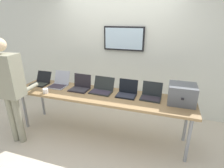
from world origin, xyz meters
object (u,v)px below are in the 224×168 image
object	(u,v)px
equipment_box	(182,94)
laptop_station_4	(127,92)
laptop_station_5	(151,95)
laptop_station_3	(102,89)
person	(8,83)
laptop_station_1	(59,83)
coffee_mug	(45,91)
laptop_station_0	(41,81)
laptop_station_2	(80,86)
workbench	(100,97)

from	to	relation	value
equipment_box	laptop_station_4	xyz separation A→B (m)	(-0.85, 0.02, -0.09)
laptop_station_5	laptop_station_3	bearing A→B (deg)	-179.97
laptop_station_4	laptop_station_5	size ratio (longest dim) A/B	0.99
equipment_box	person	distance (m)	2.66
laptop_station_1	coffee_mug	bearing A→B (deg)	-94.50
laptop_station_1	person	world-z (taller)	person
laptop_station_5	coffee_mug	xyz separation A→B (m)	(-1.75, -0.36, -0.02)
coffee_mug	laptop_station_0	bearing A→B (deg)	136.29
laptop_station_0	coffee_mug	xyz separation A→B (m)	(0.37, -0.36, -0.01)
laptop_station_4	coffee_mug	bearing A→B (deg)	-165.59
equipment_box	laptop_station_3	xyz separation A→B (m)	(-1.30, 0.04, -0.09)
laptop_station_2	laptop_station_3	bearing A→B (deg)	2.75
laptop_station_5	person	world-z (taller)	person
laptop_station_0	laptop_station_3	size ratio (longest dim) A/B	0.84
laptop_station_2	laptop_station_4	world-z (taller)	laptop_station_2
laptop_station_0	laptop_station_1	size ratio (longest dim) A/B	0.90
laptop_station_3	person	xyz separation A→B (m)	(-1.27, -0.73, 0.22)
equipment_box	laptop_station_5	distance (m)	0.46
equipment_box	person	size ratio (longest dim) A/B	0.22
laptop_station_3	coffee_mug	xyz separation A→B (m)	(-0.90, -0.36, -0.01)
laptop_station_1	laptop_station_4	xyz separation A→B (m)	(1.32, -0.03, -0.00)
laptop_station_1	laptop_station_4	distance (m)	1.32
laptop_station_5	coffee_mug	bearing A→B (deg)	-168.33
workbench	laptop_station_4	size ratio (longest dim) A/B	9.43
laptop_station_4	laptop_station_2	bearing A→B (deg)	-179.59
equipment_box	workbench	bearing A→B (deg)	-176.71
laptop_station_0	equipment_box	bearing A→B (deg)	-0.71
laptop_station_1	laptop_station_4	bearing A→B (deg)	-1.15
laptop_station_4	equipment_box	bearing A→B (deg)	-1.54
laptop_station_4	person	size ratio (longest dim) A/B	0.19
laptop_station_3	equipment_box	bearing A→B (deg)	-1.61
laptop_station_2	laptop_station_4	bearing A→B (deg)	0.41
laptop_station_3	person	bearing A→B (deg)	-150.01
equipment_box	laptop_station_3	size ratio (longest dim) A/B	1.00
equipment_box	coffee_mug	size ratio (longest dim) A/B	4.43
laptop_station_4	coffee_mug	size ratio (longest dim) A/B	3.68
equipment_box	laptop_station_0	distance (m)	2.58
laptop_station_2	laptop_station_4	size ratio (longest dim) A/B	1.05
laptop_station_2	laptop_station_5	world-z (taller)	laptop_station_2
person	laptop_station_2	bearing A→B (deg)	39.72
laptop_station_2	equipment_box	bearing A→B (deg)	-0.56
equipment_box	coffee_mug	bearing A→B (deg)	-171.61
workbench	laptop_station_2	world-z (taller)	laptop_station_2
workbench	person	distance (m)	1.45
equipment_box	person	world-z (taller)	person
laptop_station_3	laptop_station_0	bearing A→B (deg)	-179.80
laptop_station_0	laptop_station_2	bearing A→B (deg)	-1.01
laptop_station_0	laptop_station_4	distance (m)	1.72
laptop_station_5	coffee_mug	distance (m)	1.79
laptop_station_2	workbench	bearing A→B (deg)	-12.39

